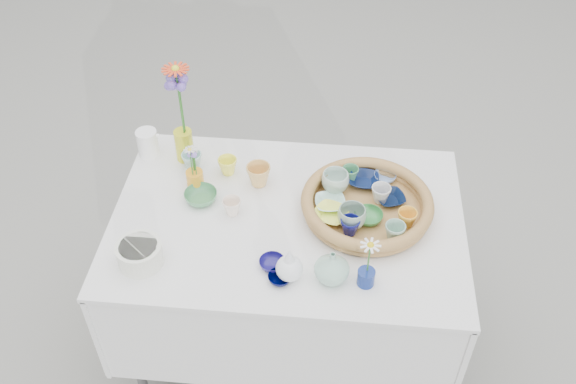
# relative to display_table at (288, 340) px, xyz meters

# --- Properties ---
(ground) EXTENTS (80.00, 80.00, 0.00)m
(ground) POSITION_rel_display_table_xyz_m (0.00, 0.00, 0.00)
(ground) COLOR gray
(display_table) EXTENTS (1.26, 0.86, 0.77)m
(display_table) POSITION_rel_display_table_xyz_m (0.00, 0.00, 0.00)
(display_table) COLOR white
(display_table) RESTS_ON ground
(wicker_tray) EXTENTS (0.47, 0.47, 0.08)m
(wicker_tray) POSITION_rel_display_table_xyz_m (0.28, 0.05, 0.80)
(wicker_tray) COLOR brown
(wicker_tray) RESTS_ON display_table
(tray_ceramic_0) EXTENTS (0.12, 0.12, 0.03)m
(tray_ceramic_0) POSITION_rel_display_table_xyz_m (0.27, 0.19, 0.80)
(tray_ceramic_0) COLOR #0C1B46
(tray_ceramic_0) RESTS_ON wicker_tray
(tray_ceramic_1) EXTENTS (0.13, 0.13, 0.03)m
(tray_ceramic_1) POSITION_rel_display_table_xyz_m (0.37, 0.10, 0.80)
(tray_ceramic_1) COLOR #071533
(tray_ceramic_1) RESTS_ON wicker_tray
(tray_ceramic_2) EXTENTS (0.08, 0.08, 0.06)m
(tray_ceramic_2) POSITION_rel_display_table_xyz_m (0.42, -0.02, 0.82)
(tray_ceramic_2) COLOR gold
(tray_ceramic_2) RESTS_ON wicker_tray
(tray_ceramic_3) EXTENTS (0.13, 0.13, 0.03)m
(tray_ceramic_3) POSITION_rel_display_table_xyz_m (0.29, -0.00, 0.80)
(tray_ceramic_3) COLOR #34843F
(tray_ceramic_3) RESTS_ON wicker_tray
(tray_ceramic_4) EXTENTS (0.13, 0.13, 0.08)m
(tray_ceramic_4) POSITION_rel_display_table_xyz_m (0.23, -0.04, 0.82)
(tray_ceramic_4) COLOR #8CAA98
(tray_ceramic_4) RESTS_ON wicker_tray
(tray_ceramic_5) EXTENTS (0.12, 0.12, 0.03)m
(tray_ceramic_5) POSITION_rel_display_table_xyz_m (0.15, 0.05, 0.80)
(tray_ceramic_5) COLOR #B9EEE7
(tray_ceramic_5) RESTS_ON wicker_tray
(tray_ceramic_6) EXTENTS (0.11, 0.11, 0.08)m
(tray_ceramic_6) POSITION_rel_display_table_xyz_m (0.16, 0.14, 0.82)
(tray_ceramic_6) COLOR #B4CFC2
(tray_ceramic_6) RESTS_ON wicker_tray
(tray_ceramic_7) EXTENTS (0.07, 0.07, 0.07)m
(tray_ceramic_7) POSITION_rel_display_table_xyz_m (0.33, 0.10, 0.82)
(tray_ceramic_7) COLOR silver
(tray_ceramic_7) RESTS_ON wicker_tray
(tray_ceramic_8) EXTENTS (0.11, 0.11, 0.03)m
(tray_ceramic_8) POSITION_rel_display_table_xyz_m (0.35, 0.22, 0.80)
(tray_ceramic_8) COLOR #7DA0DF
(tray_ceramic_8) RESTS_ON wicker_tray
(tray_ceramic_9) EXTENTS (0.08, 0.08, 0.06)m
(tray_ceramic_9) POSITION_rel_display_table_xyz_m (0.22, -0.07, 0.82)
(tray_ceramic_9) COLOR #0D105E
(tray_ceramic_9) RESTS_ON wicker_tray
(tray_ceramic_10) EXTENTS (0.16, 0.16, 0.03)m
(tray_ceramic_10) POSITION_rel_display_table_xyz_m (0.15, -0.00, 0.80)
(tray_ceramic_10) COLOR #FAFF5B
(tray_ceramic_10) RESTS_ON wicker_tray
(tray_ceramic_11) EXTENTS (0.09, 0.09, 0.07)m
(tray_ceramic_11) POSITION_rel_display_table_xyz_m (0.37, -0.09, 0.82)
(tray_ceramic_11) COLOR #8CB7A1
(tray_ceramic_11) RESTS_ON wicker_tray
(tray_ceramic_12) EXTENTS (0.07, 0.07, 0.06)m
(tray_ceramic_12) POSITION_rel_display_table_xyz_m (0.22, 0.20, 0.81)
(tray_ceramic_12) COLOR #458A5C
(tray_ceramic_12) RESTS_ON wicker_tray
(loose_ceramic_0) EXTENTS (0.09, 0.09, 0.07)m
(loose_ceramic_0) POSITION_rel_display_table_xyz_m (-0.25, 0.22, 0.80)
(loose_ceramic_0) COLOR #FFFB4B
(loose_ceramic_0) RESTS_ON display_table
(loose_ceramic_1) EXTENTS (0.10, 0.10, 0.09)m
(loose_ceramic_1) POSITION_rel_display_table_xyz_m (-0.12, 0.17, 0.81)
(loose_ceramic_1) COLOR #E3B05D
(loose_ceramic_1) RESTS_ON display_table
(loose_ceramic_2) EXTENTS (0.15, 0.15, 0.04)m
(loose_ceramic_2) POSITION_rel_display_table_xyz_m (-0.32, 0.06, 0.78)
(loose_ceramic_2) COLOR #478A57
(loose_ceramic_2) RESTS_ON display_table
(loose_ceramic_3) EXTENTS (0.08, 0.08, 0.06)m
(loose_ceramic_3) POSITION_rel_display_table_xyz_m (-0.20, 0.00, 0.80)
(loose_ceramic_3) COLOR white
(loose_ceramic_3) RESTS_ON display_table
(loose_ceramic_4) EXTENTS (0.09, 0.09, 0.03)m
(loose_ceramic_4) POSITION_rel_display_table_xyz_m (-0.03, -0.23, 0.78)
(loose_ceramic_4) COLOR navy
(loose_ceramic_4) RESTS_ON display_table
(loose_ceramic_5) EXTENTS (0.09, 0.09, 0.07)m
(loose_ceramic_5) POSITION_rel_display_table_xyz_m (-0.39, 0.23, 0.80)
(loose_ceramic_5) COLOR #9DCEC8
(loose_ceramic_5) RESTS_ON display_table
(loose_ceramic_6) EXTENTS (0.08, 0.08, 0.02)m
(loose_ceramic_6) POSITION_rel_display_table_xyz_m (0.00, -0.29, 0.78)
(loose_ceramic_6) COLOR black
(loose_ceramic_6) RESTS_ON display_table
(fluted_bowl) EXTENTS (0.20, 0.20, 0.08)m
(fluted_bowl) POSITION_rel_display_table_xyz_m (-0.47, -0.26, 0.80)
(fluted_bowl) COLOR silver
(fluted_bowl) RESTS_ON display_table
(bud_vase_paleblue) EXTENTS (0.11, 0.11, 0.14)m
(bud_vase_paleblue) POSITION_rel_display_table_xyz_m (0.03, -0.27, 0.83)
(bud_vase_paleblue) COLOR white
(bud_vase_paleblue) RESTS_ON display_table
(bud_vase_seafoam) EXTENTS (0.15, 0.15, 0.12)m
(bud_vase_seafoam) POSITION_rel_display_table_xyz_m (0.17, -0.27, 0.82)
(bud_vase_seafoam) COLOR #96C5AE
(bud_vase_seafoam) RESTS_ON display_table
(bud_vase_cobalt) EXTENTS (0.06, 0.06, 0.06)m
(bud_vase_cobalt) POSITION_rel_display_table_xyz_m (0.28, -0.28, 0.79)
(bud_vase_cobalt) COLOR navy
(bud_vase_cobalt) RESTS_ON display_table
(single_daisy) EXTENTS (0.09, 0.09, 0.14)m
(single_daisy) POSITION_rel_display_table_xyz_m (0.28, -0.27, 0.88)
(single_daisy) COLOR white
(single_daisy) RESTS_ON bud_vase_cobalt
(tall_vase_yellow) EXTENTS (0.08, 0.08, 0.13)m
(tall_vase_yellow) POSITION_rel_display_table_xyz_m (-0.43, 0.29, 0.83)
(tall_vase_yellow) COLOR gold
(tall_vase_yellow) RESTS_ON display_table
(gerbera) EXTENTS (0.14, 0.14, 0.30)m
(gerbera) POSITION_rel_display_table_xyz_m (-0.42, 0.28, 1.04)
(gerbera) COLOR #E94620
(gerbera) RESTS_ON tall_vase_yellow
(hydrangea) EXTENTS (0.10, 0.10, 0.31)m
(hydrangea) POSITION_rel_display_table_xyz_m (-0.42, 0.29, 1.01)
(hydrangea) COLOR #6253AE
(hydrangea) RESTS_ON tall_vase_yellow
(white_pitcher) EXTENTS (0.12, 0.09, 0.11)m
(white_pitcher) POSITION_rel_display_table_xyz_m (-0.58, 0.30, 0.82)
(white_pitcher) COLOR white
(white_pitcher) RESTS_ON display_table
(daisy_cup) EXTENTS (0.08, 0.08, 0.07)m
(daisy_cup) POSITION_rel_display_table_xyz_m (-0.36, 0.13, 0.80)
(daisy_cup) COLOR #FFA422
(daisy_cup) RESTS_ON display_table
(daisy_posy) EXTENTS (0.10, 0.10, 0.14)m
(daisy_posy) POSITION_rel_display_table_xyz_m (-0.35, 0.13, 0.90)
(daisy_posy) COLOR silver
(daisy_posy) RESTS_ON daisy_cup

